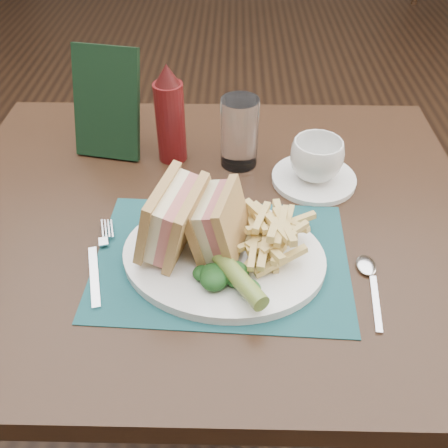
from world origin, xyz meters
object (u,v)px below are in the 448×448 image
Objects in this scene: check_presenter at (107,103)px; plate at (224,256)px; table_main at (213,344)px; placemat at (222,259)px; coffee_cup at (316,159)px; ketchup_bottle at (170,114)px; saucer at (314,179)px; sandwich_half_b at (204,219)px; sandwich_half_a at (158,215)px; drinking_glass at (239,133)px.

plate is at bearing -42.98° from check_presenter.
table_main is 0.39m from placemat.
placemat is 0.26m from coffee_cup.
plate is 1.61× the size of ketchup_bottle.
saucer is (0.16, 0.20, -0.00)m from plate.
sandwich_half_b is 0.67× the size of saucer.
placemat reaches higher than table_main.
saucer reaches higher than placemat.
coffee_cup is (0.25, 0.19, -0.03)m from sandwich_half_a.
sandwich_half_a is 0.32m from saucer.
check_presenter is (-0.13, 0.29, 0.02)m from sandwich_half_a.
coffee_cup is 0.27m from ketchup_bottle.
check_presenter is (-0.38, 0.10, 0.05)m from coffee_cup.
plate is 2.00× the size of saucer.
ketchup_bottle is at bearing 164.72° from coffee_cup.
saucer is (0.19, 0.19, -0.06)m from sandwich_half_b.
saucer is 0.40m from check_presenter.
saucer is 0.04m from coffee_cup.
drinking_glass is (0.05, 0.14, 0.44)m from table_main.
placemat is 1.25× the size of plate.
placemat is at bearing -128.53° from saucer.
saucer is (0.25, 0.19, -0.07)m from sandwich_half_a.
plate is at bearing -127.58° from saucer.
placemat is 2.02× the size of ketchup_bottle.
placemat is at bearing -14.93° from sandwich_half_b.
sandwich_half_b reaches higher than saucer.
drinking_glass is 0.70× the size of ketchup_bottle.
drinking_glass is 0.64× the size of check_presenter.
ketchup_bottle is (-0.07, 0.26, 0.03)m from sandwich_half_b.
drinking_glass is (-0.13, 0.06, 0.02)m from coffee_cup.
coffee_cup is (0.16, 0.20, 0.05)m from placemat.
ketchup_bottle reaches higher than plate.
sandwich_half_b reaches higher than plate.
sandwich_half_a is 0.32m from coffee_cup.
drinking_glass is (0.12, 0.24, -0.01)m from sandwich_half_a.
saucer is (0.16, 0.20, 0.00)m from placemat.
check_presenter is at bearing 167.28° from ketchup_bottle.
sandwich_half_b is (-0.00, -0.10, 0.44)m from table_main.
drinking_glass reaches higher than sandwich_half_b.
drinking_glass is (0.03, 0.26, 0.06)m from placemat.
sandwich_half_a is 0.07m from sandwich_half_b.
drinking_glass reaches higher than coffee_cup.
sandwich_half_a reaches higher than plate.
sandwich_half_b is 0.27m from saucer.
placemat is at bearing 7.21° from sandwich_half_a.
sandwich_half_a is at bearing -164.23° from sandwich_half_b.
ketchup_bottle is at bearing 106.55° from sandwich_half_a.
check_presenter is at bearing 137.97° from sandwich_half_b.
plate is at bearing -77.20° from table_main.
placemat is at bearing -43.09° from check_presenter.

